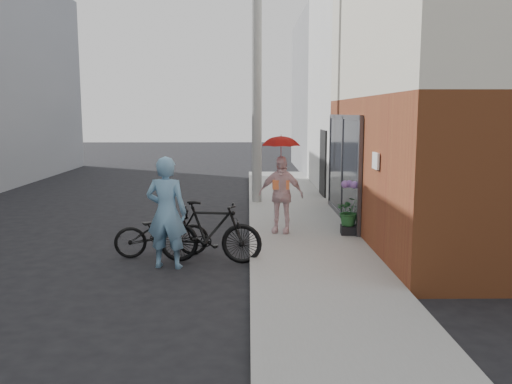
{
  "coord_description": "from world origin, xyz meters",
  "views": [
    {
      "loc": [
        0.86,
        -9.52,
        2.68
      ],
      "look_at": [
        1.01,
        1.25,
        1.1
      ],
      "focal_mm": 38.0,
      "sensor_mm": 36.0,
      "label": 1
    }
  ],
  "objects_px": {
    "utility_pole": "(257,83)",
    "officer": "(167,213)",
    "bike_right": "(210,232)",
    "kimono_woman": "(281,194)",
    "planter": "(349,230)",
    "bike_left": "(162,232)"
  },
  "relations": [
    {
      "from": "officer",
      "to": "bike_left",
      "type": "xyz_separation_m",
      "value": [
        -0.21,
        0.75,
        -0.51
      ]
    },
    {
      "from": "bike_right",
      "to": "officer",
      "type": "bearing_deg",
      "value": 119.46
    },
    {
      "from": "utility_pole",
      "to": "officer",
      "type": "distance_m",
      "value": 7.0
    },
    {
      "from": "officer",
      "to": "bike_right",
      "type": "distance_m",
      "value": 0.88
    },
    {
      "from": "bike_right",
      "to": "bike_left",
      "type": "bearing_deg",
      "value": 71.45
    },
    {
      "from": "bike_left",
      "to": "kimono_woman",
      "type": "relative_size",
      "value": 1.06
    },
    {
      "from": "bike_right",
      "to": "kimono_woman",
      "type": "xyz_separation_m",
      "value": [
        1.38,
        1.96,
        0.38
      ]
    },
    {
      "from": "bike_right",
      "to": "planter",
      "type": "xyz_separation_m",
      "value": [
        2.83,
        1.74,
        -0.35
      ]
    },
    {
      "from": "utility_pole",
      "to": "bike_left",
      "type": "xyz_separation_m",
      "value": [
        -1.87,
        -5.57,
        -3.04
      ]
    },
    {
      "from": "planter",
      "to": "kimono_woman",
      "type": "bearing_deg",
      "value": 171.54
    },
    {
      "from": "planter",
      "to": "officer",
      "type": "bearing_deg",
      "value": -150.17
    },
    {
      "from": "bike_right",
      "to": "kimono_woman",
      "type": "bearing_deg",
      "value": -28.07
    },
    {
      "from": "officer",
      "to": "kimono_woman",
      "type": "bearing_deg",
      "value": -124.49
    },
    {
      "from": "bike_right",
      "to": "planter",
      "type": "distance_m",
      "value": 3.34
    },
    {
      "from": "planter",
      "to": "bike_right",
      "type": "bearing_deg",
      "value": -148.4
    },
    {
      "from": "utility_pole",
      "to": "bike_right",
      "type": "xyz_separation_m",
      "value": [
        -0.93,
        -6.02,
        -2.94
      ]
    },
    {
      "from": "kimono_woman",
      "to": "planter",
      "type": "relative_size",
      "value": 4.67
    },
    {
      "from": "bike_left",
      "to": "planter",
      "type": "relative_size",
      "value": 4.96
    },
    {
      "from": "bike_left",
      "to": "utility_pole",
      "type": "bearing_deg",
      "value": -29.77
    },
    {
      "from": "bike_left",
      "to": "kimono_woman",
      "type": "distance_m",
      "value": 2.81
    },
    {
      "from": "bike_right",
      "to": "kimono_woman",
      "type": "distance_m",
      "value": 2.43
    },
    {
      "from": "officer",
      "to": "bike_right",
      "type": "height_order",
      "value": "officer"
    }
  ]
}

